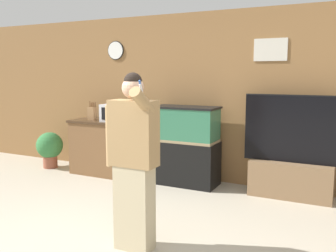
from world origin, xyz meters
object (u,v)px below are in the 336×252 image
(tv_on_stand, at_px, (291,168))
(person_standing, at_px, (133,159))
(counter_island, at_px, (110,148))
(knife_block, at_px, (92,113))
(potted_plant, at_px, (50,147))
(microwave, at_px, (119,113))
(aquarium_on_stand, at_px, (186,146))

(tv_on_stand, height_order, person_standing, person_standing)
(counter_island, distance_m, knife_block, 0.65)
(person_standing, xyz_separation_m, potted_plant, (-2.99, 2.01, -0.51))
(person_standing, bearing_deg, counter_island, 129.93)
(knife_block, relative_size, person_standing, 0.19)
(microwave, distance_m, tv_on_stand, 2.77)
(knife_block, bearing_deg, microwave, 4.06)
(counter_island, xyz_separation_m, aquarium_on_stand, (1.35, 0.06, 0.14))
(microwave, xyz_separation_m, knife_block, (-0.51, -0.04, -0.03))
(knife_block, xyz_separation_m, aquarium_on_stand, (1.67, 0.09, -0.42))
(aquarium_on_stand, bearing_deg, microwave, -177.36)
(person_standing, relative_size, potted_plant, 2.64)
(counter_island, height_order, microwave, microwave)
(counter_island, xyz_separation_m, knife_block, (-0.32, -0.03, 0.56))
(knife_block, bearing_deg, counter_island, 4.62)
(aquarium_on_stand, height_order, potted_plant, aquarium_on_stand)
(counter_island, bearing_deg, tv_on_stand, 2.81)
(tv_on_stand, bearing_deg, person_standing, -116.34)
(aquarium_on_stand, height_order, tv_on_stand, tv_on_stand)
(knife_block, bearing_deg, aquarium_on_stand, 3.07)
(aquarium_on_stand, relative_size, tv_on_stand, 0.85)
(counter_island, bearing_deg, knife_block, -175.38)
(potted_plant, bearing_deg, aquarium_on_stand, 3.60)
(aquarium_on_stand, relative_size, potted_plant, 1.86)
(knife_block, height_order, aquarium_on_stand, knife_block)
(microwave, xyz_separation_m, person_standing, (1.58, -2.12, -0.16))
(counter_island, height_order, aquarium_on_stand, aquarium_on_stand)
(knife_block, distance_m, aquarium_on_stand, 1.72)
(microwave, relative_size, tv_on_stand, 0.36)
(knife_block, relative_size, aquarium_on_stand, 0.27)
(tv_on_stand, xyz_separation_m, potted_plant, (-4.10, -0.24, -0.04))
(counter_island, xyz_separation_m, microwave, (0.19, 0.01, 0.59))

